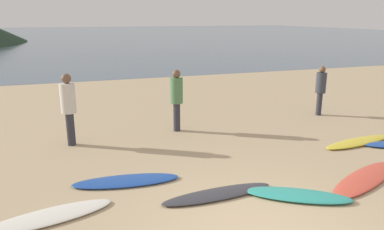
{
  "coord_description": "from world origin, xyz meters",
  "views": [
    {
      "loc": [
        -2.52,
        -4.25,
        3.17
      ],
      "look_at": [
        0.56,
        4.72,
        0.6
      ],
      "focal_mm": 34.13,
      "sensor_mm": 36.0,
      "label": 1
    }
  ],
  "objects_px": {
    "surfboard_4": "(218,194)",
    "person_2": "(177,95)",
    "surfboard_5": "(297,195)",
    "surfboard_2": "(49,217)",
    "surfboard_3": "(126,181)",
    "person_1": "(68,104)",
    "surfboard_6": "(365,179)",
    "surfboard_7": "(358,142)",
    "person_3": "(321,87)"
  },
  "relations": [
    {
      "from": "surfboard_4",
      "to": "person_2",
      "type": "xyz_separation_m",
      "value": [
        0.42,
        4.02,
        1.0
      ]
    },
    {
      "from": "surfboard_4",
      "to": "surfboard_5",
      "type": "bearing_deg",
      "value": -24.43
    },
    {
      "from": "surfboard_2",
      "to": "surfboard_4",
      "type": "bearing_deg",
      "value": -15.26
    },
    {
      "from": "surfboard_3",
      "to": "person_1",
      "type": "bearing_deg",
      "value": 117.13
    },
    {
      "from": "surfboard_3",
      "to": "person_2",
      "type": "xyz_separation_m",
      "value": [
        1.92,
        2.92,
        1.0
      ]
    },
    {
      "from": "surfboard_5",
      "to": "person_2",
      "type": "distance_m",
      "value": 4.74
    },
    {
      "from": "surfboard_5",
      "to": "surfboard_6",
      "type": "bearing_deg",
      "value": 36.82
    },
    {
      "from": "surfboard_7",
      "to": "person_3",
      "type": "bearing_deg",
      "value": 64.41
    },
    {
      "from": "surfboard_4",
      "to": "person_1",
      "type": "bearing_deg",
      "value": 120.52
    },
    {
      "from": "surfboard_7",
      "to": "surfboard_6",
      "type": "bearing_deg",
      "value": -138.36
    },
    {
      "from": "surfboard_6",
      "to": "person_2",
      "type": "height_order",
      "value": "person_2"
    },
    {
      "from": "surfboard_4",
      "to": "surfboard_3",
      "type": "bearing_deg",
      "value": 140.96
    },
    {
      "from": "surfboard_3",
      "to": "person_3",
      "type": "distance_m",
      "value": 7.57
    },
    {
      "from": "surfboard_5",
      "to": "surfboard_6",
      "type": "height_order",
      "value": "surfboard_5"
    },
    {
      "from": "person_2",
      "to": "surfboard_2",
      "type": "bearing_deg",
      "value": 69.28
    },
    {
      "from": "surfboard_5",
      "to": "person_3",
      "type": "xyz_separation_m",
      "value": [
        4.03,
        4.67,
        0.91
      ]
    },
    {
      "from": "surfboard_2",
      "to": "person_1",
      "type": "xyz_separation_m",
      "value": [
        0.44,
        3.56,
        1.04
      ]
    },
    {
      "from": "surfboard_3",
      "to": "surfboard_4",
      "type": "height_order",
      "value": "surfboard_4"
    },
    {
      "from": "surfboard_3",
      "to": "person_1",
      "type": "distance_m",
      "value": 3.0
    },
    {
      "from": "surfboard_7",
      "to": "person_2",
      "type": "distance_m",
      "value": 4.95
    },
    {
      "from": "person_1",
      "to": "surfboard_7",
      "type": "bearing_deg",
      "value": 1.91
    },
    {
      "from": "surfboard_4",
      "to": "surfboard_5",
      "type": "distance_m",
      "value": 1.43
    },
    {
      "from": "surfboard_2",
      "to": "person_3",
      "type": "height_order",
      "value": "person_3"
    },
    {
      "from": "surfboard_3",
      "to": "surfboard_7",
      "type": "relative_size",
      "value": 0.92
    },
    {
      "from": "person_2",
      "to": "surfboard_6",
      "type": "bearing_deg",
      "value": 141.03
    },
    {
      "from": "surfboard_6",
      "to": "person_3",
      "type": "distance_m",
      "value": 5.15
    },
    {
      "from": "surfboard_2",
      "to": "surfboard_3",
      "type": "distance_m",
      "value": 1.68
    },
    {
      "from": "surfboard_7",
      "to": "person_1",
      "type": "height_order",
      "value": "person_1"
    },
    {
      "from": "surfboard_3",
      "to": "surfboard_7",
      "type": "bearing_deg",
      "value": 10.56
    },
    {
      "from": "person_1",
      "to": "surfboard_5",
      "type": "bearing_deg",
      "value": -28.43
    },
    {
      "from": "surfboard_2",
      "to": "surfboard_7",
      "type": "xyz_separation_m",
      "value": [
        7.44,
        1.28,
        0.01
      ]
    },
    {
      "from": "person_3",
      "to": "surfboard_5",
      "type": "bearing_deg",
      "value": 46.53
    },
    {
      "from": "surfboard_5",
      "to": "person_2",
      "type": "xyz_separation_m",
      "value": [
        -0.91,
        4.54,
        0.99
      ]
    },
    {
      "from": "surfboard_6",
      "to": "surfboard_7",
      "type": "relative_size",
      "value": 1.08
    },
    {
      "from": "surfboard_4",
      "to": "person_1",
      "type": "xyz_separation_m",
      "value": [
        -2.46,
        3.74,
        1.04
      ]
    },
    {
      "from": "person_2",
      "to": "surfboard_4",
      "type": "bearing_deg",
      "value": 104.17
    },
    {
      "from": "surfboard_4",
      "to": "person_2",
      "type": "distance_m",
      "value": 4.16
    },
    {
      "from": "surfboard_3",
      "to": "surfboard_6",
      "type": "height_order",
      "value": "surfboard_3"
    },
    {
      "from": "surfboard_5",
      "to": "person_1",
      "type": "height_order",
      "value": "person_1"
    },
    {
      "from": "surfboard_5",
      "to": "person_1",
      "type": "distance_m",
      "value": 5.8
    },
    {
      "from": "person_1",
      "to": "person_3",
      "type": "relative_size",
      "value": 1.13
    },
    {
      "from": "surfboard_5",
      "to": "person_2",
      "type": "bearing_deg",
      "value": 132.28
    },
    {
      "from": "person_2",
      "to": "person_3",
      "type": "distance_m",
      "value": 4.95
    },
    {
      "from": "surfboard_6",
      "to": "person_1",
      "type": "bearing_deg",
      "value": 119.58
    },
    {
      "from": "person_3",
      "to": "surfboard_2",
      "type": "bearing_deg",
      "value": 22.99
    },
    {
      "from": "surfboard_2",
      "to": "surfboard_3",
      "type": "height_order",
      "value": "surfboard_3"
    },
    {
      "from": "surfboard_3",
      "to": "person_3",
      "type": "relative_size",
      "value": 1.28
    },
    {
      "from": "surfboard_2",
      "to": "person_3",
      "type": "relative_size",
      "value": 1.27
    },
    {
      "from": "surfboard_5",
      "to": "person_1",
      "type": "bearing_deg",
      "value": 162.57
    },
    {
      "from": "surfboard_5",
      "to": "surfboard_7",
      "type": "bearing_deg",
      "value": 62.67
    }
  ]
}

